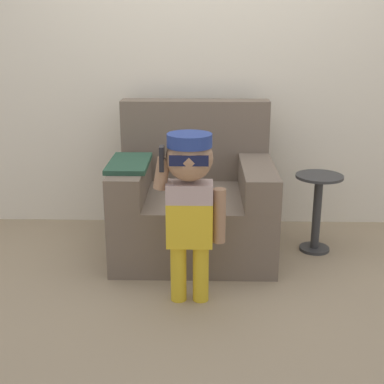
# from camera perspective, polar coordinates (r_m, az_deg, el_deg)

# --- Properties ---
(ground_plane) EXTENTS (10.00, 10.00, 0.00)m
(ground_plane) POSITION_cam_1_polar(r_m,az_deg,el_deg) (3.69, 1.73, -6.32)
(ground_plane) COLOR #998466
(wall_back) EXTENTS (10.00, 0.05, 2.60)m
(wall_back) POSITION_cam_1_polar(r_m,az_deg,el_deg) (4.00, 1.85, 14.76)
(wall_back) COLOR beige
(wall_back) RESTS_ON ground_plane
(armchair) EXTENTS (1.06, 0.89, 0.98)m
(armchair) POSITION_cam_1_polar(r_m,az_deg,el_deg) (3.62, 0.19, -1.07)
(armchair) COLOR #6B5B4C
(armchair) RESTS_ON ground_plane
(person_child) EXTENTS (0.39, 0.29, 0.95)m
(person_child) POSITION_cam_1_polar(r_m,az_deg,el_deg) (2.83, -0.22, -0.06)
(person_child) COLOR gold
(person_child) RESTS_ON ground_plane
(side_table) EXTENTS (0.31, 0.31, 0.54)m
(side_table) POSITION_cam_1_polar(r_m,az_deg,el_deg) (3.69, 13.23, -1.44)
(side_table) COLOR #333333
(side_table) RESTS_ON ground_plane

